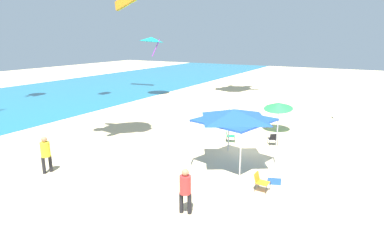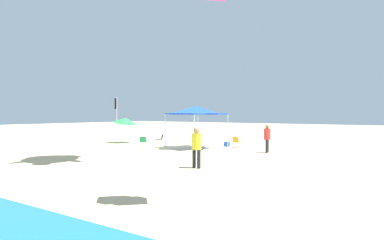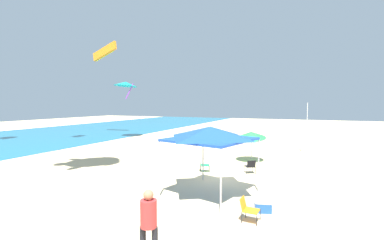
# 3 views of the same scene
# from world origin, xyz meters

# --- Properties ---
(ground) EXTENTS (120.00, 120.00, 0.10)m
(ground) POSITION_xyz_m (0.00, 0.00, -0.05)
(ground) COLOR #D6BC8C
(canopy_tent) EXTENTS (4.08, 3.99, 3.09)m
(canopy_tent) POSITION_xyz_m (-2.69, -0.09, 2.76)
(canopy_tent) COLOR #B7B7BC
(canopy_tent) RESTS_ON ground
(beach_umbrella) EXTENTS (2.11, 2.06, 2.31)m
(beach_umbrella) POSITION_xyz_m (4.99, -0.40, 1.90)
(beach_umbrella) COLOR silver
(beach_umbrella) RESTS_ON ground
(folding_chair_right_of_tent) EXTENTS (0.80, 0.75, 0.82)m
(folding_chair_right_of_tent) POSITION_xyz_m (1.61, -1.05, 0.47)
(folding_chair_right_of_tent) COLOR black
(folding_chair_right_of_tent) RESTS_ON ground
(folding_chair_near_cooler) EXTENTS (0.57, 0.65, 0.82)m
(folding_chair_near_cooler) POSITION_xyz_m (-4.86, -2.27, 0.47)
(folding_chair_near_cooler) COLOR black
(folding_chair_near_cooler) RESTS_ON ground
(folding_chair_left_of_tent) EXTENTS (0.73, 0.78, 0.82)m
(folding_chair_left_of_tent) POSITION_xyz_m (0.90, 1.66, 0.47)
(folding_chair_left_of_tent) COLOR black
(folding_chair_left_of_tent) RESTS_ON ground
(cooler_box) EXTENTS (0.58, 0.71, 0.40)m
(cooler_box) POSITION_xyz_m (-3.83, -2.64, 0.20)
(cooler_box) COLOR blue
(cooler_box) RESTS_ON ground
(banner_flag) EXTENTS (0.36, 0.06, 4.18)m
(banner_flag) POSITION_xyz_m (10.01, -3.98, 2.50)
(banner_flag) COLOR silver
(banner_flag) RESTS_ON ground
(person_by_tent) EXTENTS (0.44, 0.48, 1.85)m
(person_by_tent) POSITION_xyz_m (-8.15, -0.33, 1.08)
(person_by_tent) COLOR black
(person_by_tent) RESTS_ON ground
(person_near_umbrella) EXTENTS (0.50, 0.45, 1.91)m
(person_near_umbrella) POSITION_xyz_m (-8.22, 7.74, 1.12)
(person_near_umbrella) COLOR black
(person_near_umbrella) RESTS_ON ground
(kite_parafoil_orange) EXTENTS (0.70, 4.26, 2.56)m
(kite_parafoil_orange) POSITION_xyz_m (15.01, 21.56, 11.17)
(kite_parafoil_orange) COLOR orange
(kite_delta_teal) EXTENTS (3.80, 3.78, 2.23)m
(kite_delta_teal) POSITION_xyz_m (12.39, 16.15, 6.47)
(kite_delta_teal) COLOR teal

